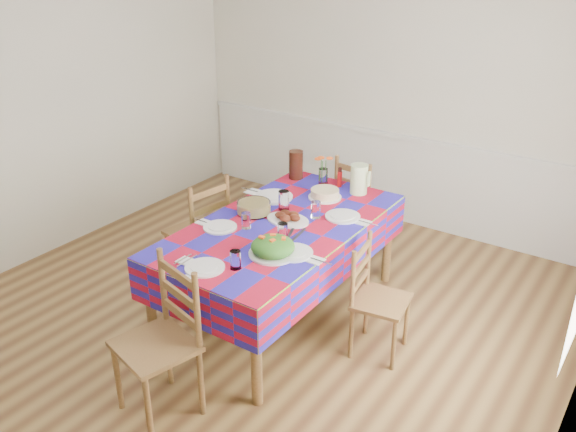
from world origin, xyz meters
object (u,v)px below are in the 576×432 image
object	(u,v)px
green_pitcher	(359,179)
chair_left	(201,233)
dining_table	(281,234)
chair_near	(162,343)
chair_right	(376,300)
meat_platter	(288,218)
tea_pitcher	(296,165)
chair_far	(360,205)

from	to	relation	value
green_pitcher	chair_left	size ratio (longest dim) A/B	0.25
dining_table	chair_near	world-z (taller)	chair_near
green_pitcher	chair_right	world-z (taller)	green_pitcher
meat_platter	tea_pitcher	world-z (taller)	tea_pitcher
chair_near	meat_platter	bearing A→B (deg)	104.51
chair_left	chair_right	distance (m)	1.61
chair_far	chair_right	xyz separation A→B (m)	(0.81, -1.27, -0.04)
tea_pitcher	chair_right	xyz separation A→B (m)	(1.22, -0.83, -0.49)
chair_near	tea_pitcher	bearing A→B (deg)	116.29
green_pitcher	dining_table	bearing A→B (deg)	-103.07
tea_pitcher	green_pitcher	bearing A→B (deg)	0.85
chair_near	chair_right	distance (m)	1.49
dining_table	chair_left	world-z (taller)	chair_left
chair_left	dining_table	bearing A→B (deg)	99.19
chair_left	chair_far	bearing A→B (deg)	156.71
meat_platter	green_pitcher	distance (m)	0.80
chair_near	green_pitcher	bearing A→B (deg)	99.76
dining_table	chair_left	distance (m)	0.83
meat_platter	chair_right	xyz separation A→B (m)	(0.79, -0.07, -0.39)
chair_near	chair_left	distance (m)	1.50
green_pitcher	chair_right	size ratio (longest dim) A/B	0.29
meat_platter	chair_far	xyz separation A→B (m)	(-0.02, 1.20, -0.35)
meat_platter	tea_pitcher	xyz separation A→B (m)	(-0.43, 0.76, 0.10)
dining_table	meat_platter	distance (m)	0.13
dining_table	green_pitcher	distance (m)	0.88
dining_table	chair_far	size ratio (longest dim) A/B	2.15
tea_pitcher	meat_platter	bearing A→B (deg)	-60.30
chair_near	chair_right	size ratio (longest dim) A/B	1.19
dining_table	green_pitcher	size ratio (longest dim) A/B	8.25
dining_table	green_pitcher	xyz separation A→B (m)	(0.19, 0.84, 0.21)
green_pitcher	chair_near	distance (m)	2.15
green_pitcher	chair_left	distance (m)	1.37
chair_near	chair_right	world-z (taller)	chair_near
chair_far	chair_right	world-z (taller)	chair_far
tea_pitcher	chair_near	bearing A→B (deg)	-78.43
green_pitcher	chair_right	bearing A→B (deg)	-53.94
meat_platter	chair_near	xyz separation A→B (m)	(-0.01, -1.33, -0.31)
green_pitcher	chair_right	xyz separation A→B (m)	(0.61, -0.84, -0.49)
tea_pitcher	dining_table	bearing A→B (deg)	-63.27
chair_left	chair_right	bearing A→B (deg)	98.73
chair_near	dining_table	bearing A→B (deg)	105.26
tea_pitcher	chair_far	distance (m)	0.75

